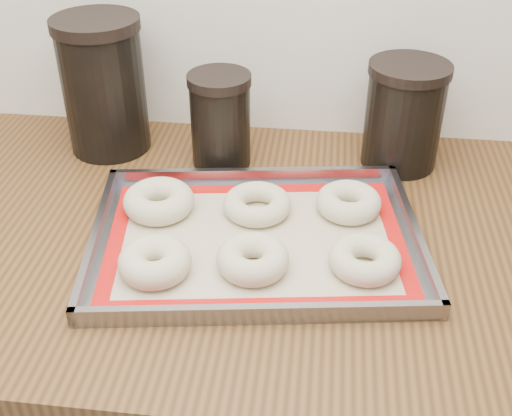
# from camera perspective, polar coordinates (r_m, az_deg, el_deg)

# --- Properties ---
(countertop) EXTENTS (3.06, 0.68, 0.04)m
(countertop) POSITION_cam_1_polar(r_m,az_deg,el_deg) (0.96, -1.89, -2.74)
(countertop) COLOR brown
(countertop) RESTS_ON cabinet
(baking_tray) EXTENTS (0.50, 0.39, 0.03)m
(baking_tray) POSITION_cam_1_polar(r_m,az_deg,el_deg) (0.91, 0.00, -2.76)
(baking_tray) COLOR gray
(baking_tray) RESTS_ON countertop
(baking_mat) EXTENTS (0.46, 0.35, 0.00)m
(baking_mat) POSITION_cam_1_polar(r_m,az_deg,el_deg) (0.91, 0.00, -2.86)
(baking_mat) COLOR #C6B793
(baking_mat) RESTS_ON baking_tray
(bagel_front_left) EXTENTS (0.11, 0.11, 0.04)m
(bagel_front_left) POSITION_cam_1_polar(r_m,az_deg,el_deg) (0.85, -8.98, -4.74)
(bagel_front_left) COLOR beige
(bagel_front_left) RESTS_ON baking_mat
(bagel_front_mid) EXTENTS (0.13, 0.13, 0.04)m
(bagel_front_mid) POSITION_cam_1_polar(r_m,az_deg,el_deg) (0.85, -0.28, -4.55)
(bagel_front_mid) COLOR beige
(bagel_front_mid) RESTS_ON baking_mat
(bagel_front_right) EXTENTS (0.11, 0.11, 0.03)m
(bagel_front_right) POSITION_cam_1_polar(r_m,az_deg,el_deg) (0.86, 9.65, -4.53)
(bagel_front_right) COLOR beige
(bagel_front_right) RESTS_ON baking_mat
(bagel_back_left) EXTENTS (0.14, 0.14, 0.04)m
(bagel_back_left) POSITION_cam_1_polar(r_m,az_deg,el_deg) (0.97, -8.64, 0.62)
(bagel_back_left) COLOR beige
(bagel_back_left) RESTS_ON baking_mat
(bagel_back_mid) EXTENTS (0.10, 0.10, 0.03)m
(bagel_back_mid) POSITION_cam_1_polar(r_m,az_deg,el_deg) (0.96, 0.10, 0.35)
(bagel_back_mid) COLOR beige
(bagel_back_mid) RESTS_ON baking_mat
(bagel_back_right) EXTENTS (0.12, 0.12, 0.03)m
(bagel_back_right) POSITION_cam_1_polar(r_m,az_deg,el_deg) (0.97, 8.23, 0.51)
(bagel_back_right) COLOR beige
(bagel_back_right) RESTS_ON baking_mat
(canister_left) EXTENTS (0.15, 0.15, 0.23)m
(canister_left) POSITION_cam_1_polar(r_m,az_deg,el_deg) (1.13, -13.39, 10.57)
(canister_left) COLOR black
(canister_left) RESTS_ON countertop
(canister_mid) EXTENTS (0.10, 0.10, 0.16)m
(canister_mid) POSITION_cam_1_polar(r_m,az_deg,el_deg) (1.07, -3.18, 7.83)
(canister_mid) COLOR black
(canister_mid) RESTS_ON countertop
(canister_right) EXTENTS (0.13, 0.13, 0.18)m
(canister_right) POSITION_cam_1_polar(r_m,az_deg,el_deg) (1.09, 13.00, 8.06)
(canister_right) COLOR black
(canister_right) RESTS_ON countertop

